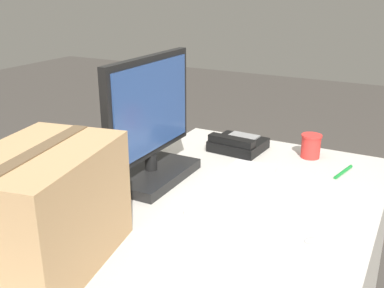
{
  "coord_description": "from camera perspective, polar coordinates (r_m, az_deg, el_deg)",
  "views": [
    {
      "loc": [
        -0.94,
        -0.51,
        1.4
      ],
      "look_at": [
        0.32,
        0.16,
        0.89
      ],
      "focal_mm": 42.0,
      "sensor_mm": 36.0,
      "label": 1
    }
  ],
  "objects": [
    {
      "name": "monitor",
      "position": [
        1.56,
        -5.32,
        1.72
      ],
      "size": [
        0.48,
        0.22,
        0.44
      ],
      "color": "black",
      "rests_on": "office_desk"
    },
    {
      "name": "keyboard",
      "position": [
        1.53,
        5.51,
        -5.49
      ],
      "size": [
        0.46,
        0.17,
        0.03
      ],
      "rotation": [
        0.0,
        0.0,
        0.03
      ],
      "color": "silver",
      "rests_on": "office_desk"
    },
    {
      "name": "cardboard_box",
      "position": [
        1.15,
        -18.29,
        -7.81
      ],
      "size": [
        0.44,
        0.34,
        0.3
      ],
      "rotation": [
        0.0,
        0.0,
        0.19
      ],
      "color": "tan",
      "rests_on": "office_desk"
    },
    {
      "name": "desk_phone",
      "position": [
        1.89,
        5.81,
        0.01
      ],
      "size": [
        0.2,
        0.22,
        0.07
      ],
      "rotation": [
        0.0,
        0.0,
        -0.07
      ],
      "color": "black",
      "rests_on": "office_desk"
    },
    {
      "name": "pen_marker",
      "position": [
        1.75,
        18.67,
        -3.36
      ],
      "size": [
        0.14,
        0.04,
        0.01
      ],
      "rotation": [
        0.0,
        0.0,
        6.06
      ],
      "color": "#198C33",
      "rests_on": "office_desk"
    },
    {
      "name": "paper_cup_right",
      "position": [
        1.86,
        14.86,
        -0.24
      ],
      "size": [
        0.08,
        0.08,
        0.1
      ],
      "color": "red",
      "rests_on": "office_desk"
    },
    {
      "name": "spoon",
      "position": [
        1.31,
        16.13,
        -11.41
      ],
      "size": [
        0.14,
        0.13,
        0.0
      ],
      "rotation": [
        0.0,
        0.0,
        2.41
      ],
      "color": "silver",
      "rests_on": "office_desk"
    }
  ]
}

